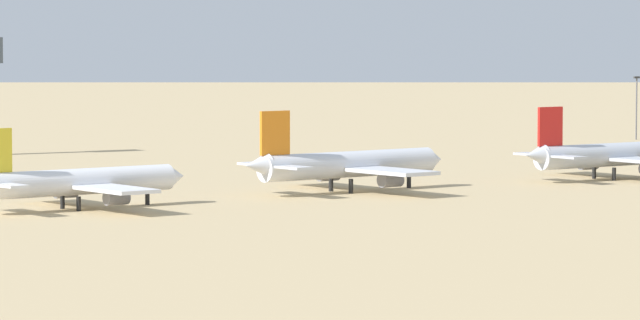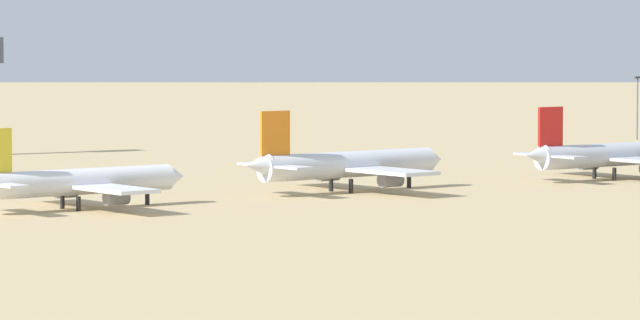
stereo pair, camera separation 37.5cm
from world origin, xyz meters
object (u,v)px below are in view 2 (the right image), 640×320
(parked_jet_yellow_2, at_px, (77,182))
(light_pole_mid, at_px, (637,103))
(parked_jet_red_4, at_px, (609,155))
(parked_jet_orange_3, at_px, (347,165))

(parked_jet_yellow_2, xyz_separation_m, light_pole_mid, (199.90, 86.89, 4.90))
(parked_jet_red_4, height_order, light_pole_mid, light_pole_mid)
(parked_jet_yellow_2, bearing_deg, parked_jet_orange_3, -0.32)
(parked_jet_red_4, xyz_separation_m, light_pole_mid, (93.76, 89.47, 4.62))
(parked_jet_orange_3, distance_m, light_pole_mid, 170.91)
(parked_jet_yellow_2, relative_size, parked_jet_orange_3, 0.91)
(parked_jet_red_4, bearing_deg, light_pole_mid, 42.49)
(parked_jet_orange_3, xyz_separation_m, parked_jet_red_4, (54.72, -4.96, -0.15))
(parked_jet_yellow_2, xyz_separation_m, parked_jet_red_4, (106.14, -2.59, 0.27))
(parked_jet_yellow_2, distance_m, parked_jet_red_4, 106.18)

